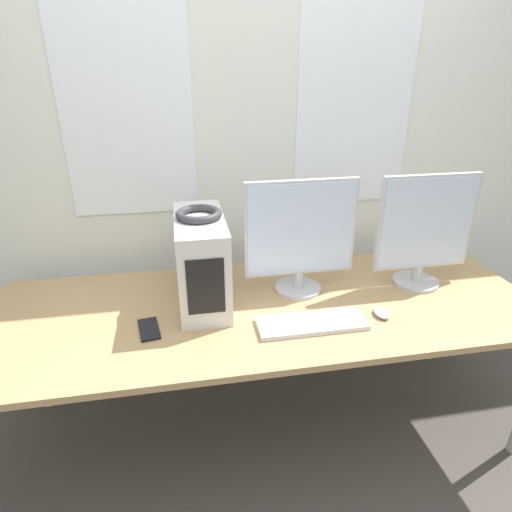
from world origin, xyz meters
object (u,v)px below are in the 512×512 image
object	(u,v)px
monitor_main	(300,236)
headphones	(199,214)
keyboard	(312,323)
mouse	(381,313)
monitor_right_near	(425,230)
cell_phone	(149,329)
pc_tower	(202,260)

from	to	relation	value
monitor_main	headphones	bearing A→B (deg)	-178.67
headphones	keyboard	world-z (taller)	headphones
headphones	mouse	xyz separation A→B (m)	(0.73, -0.27, -0.39)
headphones	keyboard	bearing A→B (deg)	-34.88
headphones	keyboard	xyz separation A→B (m)	(0.42, -0.29, -0.39)
monitor_right_near	keyboard	distance (m)	0.71
monitor_right_near	monitor_main	bearing A→B (deg)	175.91
monitor_right_near	mouse	xyz separation A→B (m)	(-0.29, -0.24, -0.26)
mouse	cell_phone	world-z (taller)	mouse
headphones	monitor_main	size ratio (longest dim) A/B	0.37
monitor_right_near	mouse	bearing A→B (deg)	-140.37
monitor_main	mouse	distance (m)	0.48
headphones	monitor_right_near	world-z (taller)	monitor_right_near
keyboard	headphones	bearing A→B (deg)	145.12
pc_tower	monitor_main	bearing A→B (deg)	1.43
pc_tower	headphones	size ratio (longest dim) A/B	2.53
headphones	monitor_right_near	size ratio (longest dim) A/B	0.36
headphones	pc_tower	bearing A→B (deg)	-90.00
pc_tower	cell_phone	distance (m)	0.36
monitor_right_near	keyboard	world-z (taller)	monitor_right_near
headphones	mouse	bearing A→B (deg)	-20.53
mouse	pc_tower	bearing A→B (deg)	159.52
pc_tower	monitor_main	distance (m)	0.45
monitor_main	keyboard	distance (m)	0.40
keyboard	mouse	xyz separation A→B (m)	(0.31, 0.02, 0.00)
pc_tower	monitor_right_near	world-z (taller)	monitor_right_near
monitor_main	mouse	world-z (taller)	monitor_main
keyboard	pc_tower	bearing A→B (deg)	145.20
pc_tower	monitor_main	xyz separation A→B (m)	(0.44, 0.01, 0.08)
keyboard	cell_phone	world-z (taller)	keyboard
monitor_main	keyboard	size ratio (longest dim) A/B	1.18
pc_tower	mouse	size ratio (longest dim) A/B	5.19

